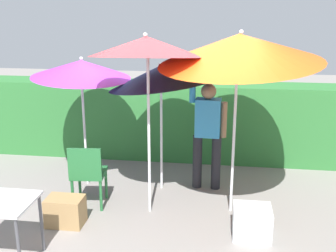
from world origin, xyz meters
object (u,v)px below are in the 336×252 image
at_px(umbrella_orange, 239,48).
at_px(chair_plastic, 88,172).
at_px(umbrella_navy, 161,75).
at_px(umbrella_rainbow, 147,47).
at_px(umbrella_yellow, 81,69).
at_px(cooler_box, 252,222).
at_px(person_vendor, 208,129).
at_px(crate_cardboard, 65,211).

bearing_deg(umbrella_orange, chair_plastic, -175.80).
bearing_deg(umbrella_navy, umbrella_orange, -28.55).
height_order(umbrella_rainbow, umbrella_navy, umbrella_rainbow).
height_order(umbrella_yellow, cooler_box, umbrella_yellow).
xyz_separation_m(umbrella_yellow, cooler_box, (2.44, -1.20, -1.60)).
xyz_separation_m(umbrella_orange, umbrella_yellow, (-2.21, 0.61, -0.38)).
xyz_separation_m(chair_plastic, cooler_box, (2.17, -0.45, -0.33)).
relative_size(chair_plastic, cooler_box, 1.98).
distance_m(umbrella_yellow, umbrella_navy, 1.17).
height_order(umbrella_navy, person_vendor, umbrella_navy).
xyz_separation_m(umbrella_orange, umbrella_navy, (-1.05, 0.57, -0.44)).
height_order(umbrella_rainbow, cooler_box, umbrella_rainbow).
distance_m(chair_plastic, cooler_box, 2.24).
bearing_deg(crate_cardboard, umbrella_orange, 17.34).
xyz_separation_m(person_vendor, cooler_box, (0.61, -1.29, -0.75)).
height_order(umbrella_orange, umbrella_yellow, umbrella_orange).
bearing_deg(chair_plastic, person_vendor, 28.21).
distance_m(umbrella_rainbow, umbrella_yellow, 1.41).
xyz_separation_m(umbrella_rainbow, umbrella_orange, (1.11, 0.16, -0.01)).
height_order(umbrella_rainbow, umbrella_yellow, umbrella_rainbow).
relative_size(person_vendor, crate_cardboard, 4.10).
bearing_deg(chair_plastic, umbrella_navy, 38.72).
xyz_separation_m(umbrella_navy, crate_cardboard, (-1.03, -1.22, -1.54)).
relative_size(cooler_box, crate_cardboard, 0.98).
distance_m(umbrella_yellow, chair_plastic, 1.50).
bearing_deg(chair_plastic, umbrella_yellow, 109.93).
relative_size(umbrella_navy, crate_cardboard, 4.31).
bearing_deg(umbrella_rainbow, chair_plastic, 178.98).
distance_m(umbrella_orange, cooler_box, 2.08).
height_order(umbrella_orange, crate_cardboard, umbrella_orange).
relative_size(umbrella_rainbow, crate_cardboard, 5.22).
bearing_deg(umbrella_orange, person_vendor, 118.66).
xyz_separation_m(umbrella_rainbow, crate_cardboard, (-0.97, -0.49, -2.00)).
bearing_deg(umbrella_navy, person_vendor, 10.44).
height_order(person_vendor, chair_plastic, person_vendor).
height_order(umbrella_orange, chair_plastic, umbrella_orange).
bearing_deg(umbrella_yellow, person_vendor, 2.64).
distance_m(umbrella_orange, umbrella_navy, 1.28).
bearing_deg(crate_cardboard, umbrella_yellow, 96.11).
bearing_deg(crate_cardboard, umbrella_navy, 49.87).
bearing_deg(person_vendor, crate_cardboard, -141.65).
xyz_separation_m(umbrella_rainbow, cooler_box, (1.33, -0.44, -2.00)).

